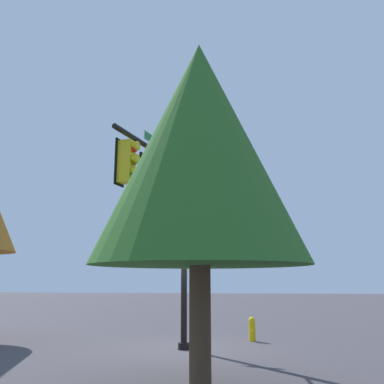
{
  "coord_description": "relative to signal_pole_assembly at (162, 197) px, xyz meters",
  "views": [
    {
      "loc": [
        13.26,
        2.23,
        2.09
      ],
      "look_at": [
        0.52,
        0.34,
        4.91
      ],
      "focal_mm": 38.14,
      "sensor_mm": 36.0,
      "label": 1
    }
  ],
  "objects": [
    {
      "name": "fire_hydrant",
      "position": [
        -3.79,
        2.5,
        -4.12
      ],
      "size": [
        0.33,
        0.24,
        0.83
      ],
      "color": "gold",
      "rests_on": "ground_plane"
    },
    {
      "name": "tree_near",
      "position": [
        3.29,
        1.54,
        0.33
      ],
      "size": [
        4.48,
        4.48,
        7.37
      ],
      "color": "#503828",
      "rests_on": "ground_plane"
    },
    {
      "name": "signal_pole_assembly",
      "position": [
        0.0,
        0.0,
        0.0
      ],
      "size": [
        4.43,
        1.61,
        6.47
      ],
      "color": "black",
      "rests_on": "ground_plane"
    },
    {
      "name": "ground_plane",
      "position": [
        -1.67,
        0.39,
        -4.53
      ],
      "size": [
        120.0,
        120.0,
        0.0
      ],
      "primitive_type": "plane",
      "color": "#454046"
    }
  ]
}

